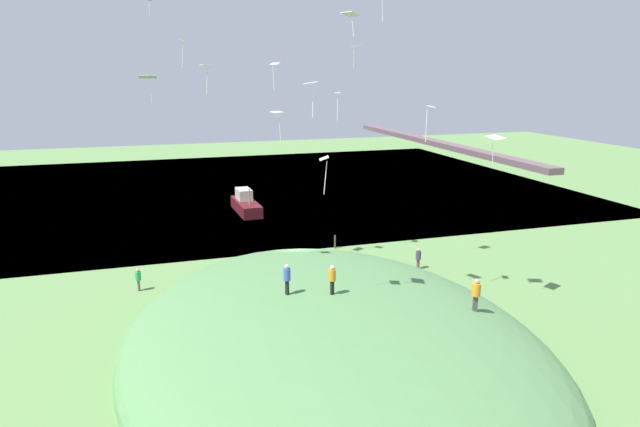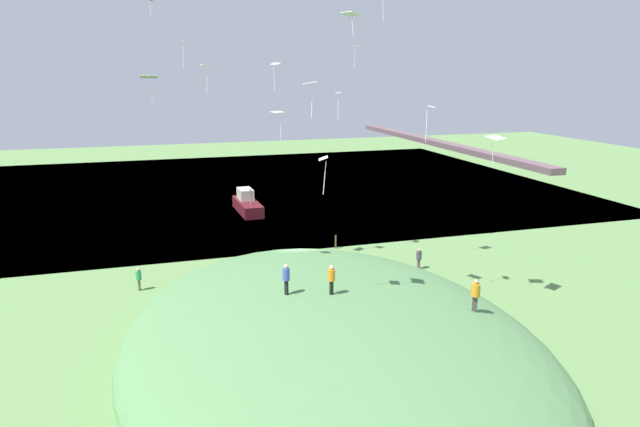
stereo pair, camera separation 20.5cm
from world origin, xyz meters
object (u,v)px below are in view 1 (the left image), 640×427
(kite_8, at_px, (311,84))
(mooring_post, at_px, (335,242))
(person_on_hilltop, at_px, (418,256))
(kite_6, at_px, (275,67))
(kite_3, at_px, (496,138))
(boat_on_lake, at_px, (246,204))
(kite_10, at_px, (148,78))
(person_with_child, at_px, (332,276))
(kite_4, at_px, (338,96))
(person_near_shore, at_px, (476,291))
(kite_0, at_px, (356,47))
(person_walking_path, at_px, (138,277))
(kite_12, at_px, (277,114))
(kite_14, at_px, (182,43))
(kite_5, at_px, (351,15))
(kite_9, at_px, (151,0))
(kite_2, at_px, (207,67))
(person_watching_kites, at_px, (287,276))
(kite_1, at_px, (430,111))

(kite_8, bearing_deg, mooring_post, 157.31)
(person_on_hilltop, xyz_separation_m, kite_6, (-3.56, -9.74, 13.50))
(kite_3, relative_size, mooring_post, 1.40)
(boat_on_lake, relative_size, kite_10, 3.60)
(person_with_child, height_order, kite_8, kite_8)
(kite_4, bearing_deg, kite_3, 24.74)
(person_on_hilltop, height_order, kite_4, kite_4)
(person_near_shore, height_order, kite_0, kite_0)
(person_walking_path, distance_m, kite_12, 14.65)
(kite_14, bearing_deg, kite_10, -36.18)
(kite_10, bearing_deg, kite_12, 81.79)
(kite_8, bearing_deg, kite_12, 173.62)
(kite_3, xyz_separation_m, kite_10, (-12.72, -18.79, 3.33))
(kite_5, xyz_separation_m, kite_12, (-9.29, -2.03, -5.89))
(person_walking_path, bearing_deg, kite_3, -99.78)
(kite_3, bearing_deg, kite_0, -164.79)
(person_on_hilltop, height_order, kite_9, kite_9)
(kite_5, xyz_separation_m, kite_10, (-10.53, -10.63, -3.35))
(person_on_hilltop, distance_m, kite_14, 23.45)
(kite_2, distance_m, kite_8, 8.26)
(kite_4, bearing_deg, mooring_post, 164.68)
(kite_6, distance_m, kite_14, 8.00)
(kite_12, xyz_separation_m, mooring_post, (-2.55, 5.25, -10.68))
(person_watching_kites, relative_size, kite_2, 1.04)
(kite_6, distance_m, mooring_post, 15.27)
(person_with_child, relative_size, kite_1, 0.75)
(kite_0, bearing_deg, kite_10, -87.91)
(person_on_hilltop, bearing_deg, kite_10, -118.48)
(boat_on_lake, xyz_separation_m, kite_0, (15.37, 6.17, 15.13))
(kite_12, bearing_deg, mooring_post, 115.89)
(kite_10, bearing_deg, kite_9, 172.17)
(person_on_hilltop, height_order, kite_0, kite_0)
(person_near_shore, xyz_separation_m, person_walking_path, (-13.72, -16.72, -2.28))
(kite_3, bearing_deg, mooring_post, -160.60)
(person_watching_kites, bearing_deg, person_near_shore, -136.09)
(kite_1, bearing_deg, kite_8, -63.23)
(kite_3, xyz_separation_m, kite_4, (-11.95, -5.51, 1.99))
(kite_1, distance_m, mooring_post, 16.53)
(kite_5, height_order, mooring_post, kite_5)
(boat_on_lake, relative_size, kite_9, 5.31)
(kite_8, distance_m, kite_10, 16.50)
(kite_0, xyz_separation_m, kite_12, (1.80, -6.58, -4.72))
(person_on_hilltop, height_order, person_walking_path, person_on_hilltop)
(kite_9, bearing_deg, person_with_child, 21.07)
(person_with_child, bearing_deg, kite_2, 91.71)
(kite_8, relative_size, kite_10, 0.91)
(kite_2, bearing_deg, kite_8, 28.77)
(boat_on_lake, distance_m, kite_8, 33.40)
(kite_6, relative_size, kite_8, 1.13)
(kite_10, bearing_deg, kite_1, 56.00)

